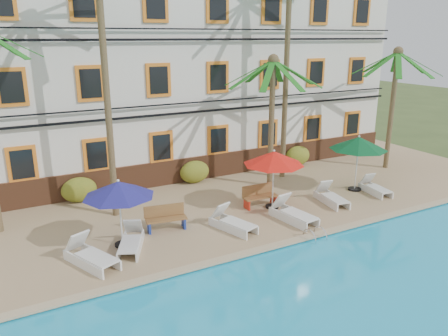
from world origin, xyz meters
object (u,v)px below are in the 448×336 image
palm_c (272,101)px  palm_e (394,90)px  lounger_a (91,255)px  bench_right (260,195)px  palm_d (287,49)px  lounger_e (331,197)px  pool_ladder (315,237)px  lounger_c (232,222)px  lounger_d (293,213)px  bench_left (166,217)px  umbrella_green (359,144)px  lounger_f (375,188)px  umbrella_red (274,158)px  lounger_b (131,241)px  umbrella_blue (119,189)px  palm_b (104,54)px

palm_c → palm_e: bearing=-4.1°
palm_c → palm_e: 7.30m
lounger_a → bench_right: 7.55m
palm_d → lounger_e: bearing=-94.6°
lounger_a → pool_ladder: lounger_a is taller
palm_d → lounger_c: palm_d is taller
palm_c → lounger_e: 5.04m
lounger_d → bench_left: lounger_d is taller
palm_d → lounger_a: size_ratio=4.65×
umbrella_green → bench_right: 5.32m
palm_d → lounger_d: (-2.91, -4.77, -6.00)m
lounger_a → umbrella_green: bearing=5.8°
palm_c → bench_left: bearing=-159.4°
lounger_a → lounger_d: bearing=-1.8°
palm_e → lounger_d: size_ratio=2.98×
palm_d → lounger_f: 7.62m
palm_e → umbrella_red: 9.22m
lounger_b → lounger_e: 8.82m
umbrella_blue → lounger_c: 4.37m
palm_b → lounger_c: 7.72m
palm_d → lounger_e: (-0.32, -4.03, -6.03)m
lounger_f → lounger_e: bearing=-180.0°
umbrella_blue → lounger_a: 2.28m
lounger_c → lounger_d: size_ratio=0.95×
umbrella_red → lounger_f: umbrella_red is taller
lounger_f → pool_ladder: lounger_f is taller
umbrella_blue → bench_left: (1.81, 0.54, -1.57)m
lounger_e → palm_d: bearing=85.4°
lounger_f → lounger_d: bearing=-171.9°
lounger_d → pool_ladder: 1.63m
palm_b → lounger_d: palm_b is taller
palm_b → lounger_c: (3.44, -3.45, -5.98)m
umbrella_green → bench_right: (-5.00, 0.42, -1.76)m
palm_c → lounger_b: 9.25m
palm_b → pool_ladder: size_ratio=13.46×
lounger_c → lounger_e: lounger_c is taller
umbrella_blue → lounger_b: umbrella_blue is taller
umbrella_red → lounger_b: umbrella_red is taller
lounger_e → palm_c: bearing=107.7°
lounger_f → pool_ladder: 5.88m
palm_e → umbrella_blue: palm_e is taller
palm_e → lounger_f: bearing=-143.8°
palm_e → pool_ladder: 11.16m
lounger_a → umbrella_blue: bearing=33.6°
palm_d → lounger_b: 11.69m
palm_d → lounger_d: size_ratio=4.69×
lounger_e → lounger_a: bearing=-177.2°
palm_e → pool_ladder: palm_e is taller
umbrella_blue → lounger_a: bearing=-146.4°
umbrella_green → bench_left: umbrella_green is taller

